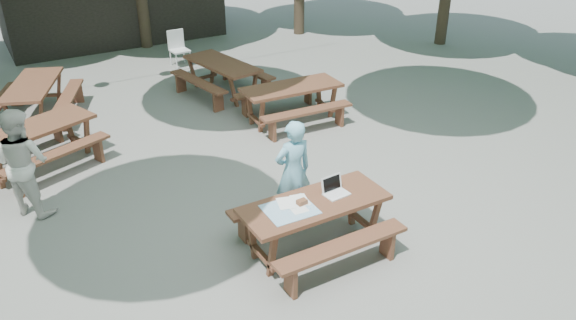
# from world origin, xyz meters

# --- Properties ---
(ground) EXTENTS (80.00, 80.00, 0.00)m
(ground) POSITION_xyz_m (0.00, 0.00, 0.00)
(ground) COLOR slate
(ground) RESTS_ON ground
(main_picnic_table) EXTENTS (2.00, 1.58, 0.75)m
(main_picnic_table) POSITION_xyz_m (0.03, -1.43, 0.39)
(main_picnic_table) COLOR #4D2D1B
(main_picnic_table) RESTS_ON ground
(picnic_table_nw) EXTENTS (2.34, 2.16, 0.75)m
(picnic_table_nw) POSITION_xyz_m (-2.83, 2.97, 0.39)
(picnic_table_nw) COLOR #4D2D1B
(picnic_table_nw) RESTS_ON ground
(picnic_table_ne) EXTENTS (2.04, 1.67, 0.75)m
(picnic_table_ne) POSITION_xyz_m (1.95, 2.43, 0.39)
(picnic_table_ne) COLOR #4D2D1B
(picnic_table_ne) RESTS_ON ground
(picnic_table_far_w) EXTENTS (2.18, 2.36, 0.75)m
(picnic_table_far_w) POSITION_xyz_m (-2.51, 5.20, 0.39)
(picnic_table_far_w) COLOR #4D2D1B
(picnic_table_far_w) RESTS_ON ground
(picnic_table_far_e) EXTENTS (1.90, 2.16, 0.75)m
(picnic_table_far_e) POSITION_xyz_m (1.36, 4.49, 0.39)
(picnic_table_far_e) COLOR #4D2D1B
(picnic_table_far_e) RESTS_ON ground
(woman) EXTENTS (0.58, 0.39, 1.58)m
(woman) POSITION_xyz_m (0.16, -0.65, 0.79)
(woman) COLOR #7AC2DE
(woman) RESTS_ON ground
(second_person) EXTENTS (1.00, 1.02, 1.66)m
(second_person) POSITION_xyz_m (-3.15, 1.52, 0.83)
(second_person) COLOR silver
(second_person) RESTS_ON ground
(plastic_chair) EXTENTS (0.47, 0.47, 0.90)m
(plastic_chair) POSITION_xyz_m (1.24, 6.92, 0.26)
(plastic_chair) COLOR silver
(plastic_chair) RESTS_ON ground
(laptop) EXTENTS (0.35, 0.29, 0.24)m
(laptop) POSITION_xyz_m (0.37, -1.38, 0.81)
(laptop) COLOR white
(laptop) RESTS_ON main_picnic_table
(tabletop_clutter) EXTENTS (0.69, 0.60, 0.08)m
(tabletop_clutter) POSITION_xyz_m (-0.31, -1.41, 0.76)
(tabletop_clutter) COLOR #398EC2
(tabletop_clutter) RESTS_ON main_picnic_table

